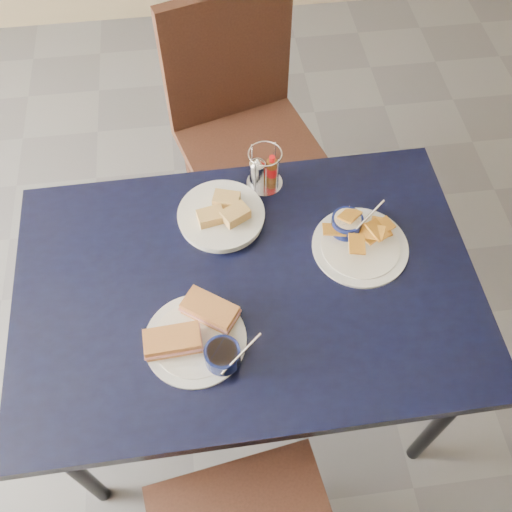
{
  "coord_description": "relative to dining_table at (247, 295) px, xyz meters",
  "views": [
    {
      "loc": [
        0.16,
        -0.64,
        2.09
      ],
      "look_at": [
        0.26,
        0.18,
        0.82
      ],
      "focal_mm": 40.0,
      "sensor_mm": 36.0,
      "label": 1
    }
  ],
  "objects": [
    {
      "name": "plantain_plate",
      "position": [
        0.32,
        0.1,
        0.08
      ],
      "size": [
        0.27,
        0.27,
        0.12
      ],
      "color": "white",
      "rests_on": "dining_table"
    },
    {
      "name": "chair_far",
      "position": [
        0.1,
        0.82,
        -0.1
      ],
      "size": [
        0.59,
        0.58,
        1.02
      ],
      "color": "black",
      "rests_on": "ground"
    },
    {
      "name": "dining_table",
      "position": [
        0.0,
        0.0,
        0.0
      ],
      "size": [
        1.27,
        0.86,
        0.75
      ],
      "color": "black",
      "rests_on": "ground"
    },
    {
      "name": "ground",
      "position": [
        -0.23,
        -0.14,
        -0.69
      ],
      "size": [
        6.0,
        6.0,
        0.0
      ],
      "primitive_type": "plane",
      "color": "#55555A",
      "rests_on": "ground"
    },
    {
      "name": "sandwich_plate",
      "position": [
        -0.14,
        -0.15,
        0.09
      ],
      "size": [
        0.3,
        0.27,
        0.12
      ],
      "color": "white",
      "rests_on": "dining_table"
    },
    {
      "name": "bread_basket",
      "position": [
        -0.05,
        0.23,
        0.08
      ],
      "size": [
        0.25,
        0.25,
        0.07
      ],
      "color": "white",
      "rests_on": "dining_table"
    },
    {
      "name": "condiment_caddy",
      "position": [
        0.09,
        0.35,
        0.12
      ],
      "size": [
        0.11,
        0.11,
        0.14
      ],
      "color": "silver",
      "rests_on": "dining_table"
    }
  ]
}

